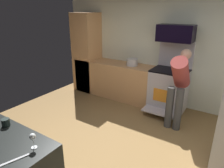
% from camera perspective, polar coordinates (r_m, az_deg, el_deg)
% --- Properties ---
extents(ground_plane, '(5.20, 4.80, 0.02)m').
position_cam_1_polar(ground_plane, '(3.57, -3.12, -17.54)').
color(ground_plane, olive).
extents(wall_back, '(5.20, 0.12, 2.60)m').
position_cam_1_polar(wall_back, '(4.97, 12.95, 9.65)').
color(wall_back, silver).
rests_on(wall_back, ground).
extents(lower_cabinet_run, '(2.40, 0.60, 0.90)m').
position_cam_1_polar(lower_cabinet_run, '(5.26, 1.62, 1.13)').
color(lower_cabinet_run, tan).
rests_on(lower_cabinet_run, ground).
extents(cabinet_column, '(0.60, 0.60, 2.10)m').
position_cam_1_polar(cabinet_column, '(5.67, -7.05, 8.70)').
color(cabinet_column, tan).
rests_on(cabinet_column, ground).
extents(oven_range, '(0.76, 0.94, 1.54)m').
position_cam_1_polar(oven_range, '(4.71, 15.67, -1.21)').
color(oven_range, '#BAB3BB').
rests_on(oven_range, ground).
extents(microwave, '(0.74, 0.38, 0.35)m').
position_cam_1_polar(microwave, '(4.51, 17.53, 13.49)').
color(microwave, black).
rests_on(microwave, oven_range).
extents(person_cook, '(0.31, 0.65, 1.48)m').
position_cam_1_polar(person_cook, '(3.98, 18.30, 0.16)').
color(person_cook, '#404040').
rests_on(person_cook, ground).
extents(wine_glass_near, '(0.06, 0.06, 0.16)m').
position_cam_1_polar(wine_glass_near, '(2.16, -21.46, -13.88)').
color(wine_glass_near, silver).
rests_on(wine_glass_near, counter_island).
extents(mug_coffee, '(0.09, 0.09, 0.09)m').
position_cam_1_polar(mug_coffee, '(2.70, -27.78, -9.54)').
color(mug_coffee, black).
rests_on(mug_coffee, counter_island).
extents(knife_chef, '(0.12, 0.29, 0.01)m').
position_cam_1_polar(knife_chef, '(2.14, -26.25, -18.88)').
color(knife_chef, '#B7BABF').
rests_on(knife_chef, counter_island).
extents(stock_pot, '(0.28, 0.28, 0.17)m').
position_cam_1_polar(stock_pot, '(4.91, 5.72, 6.15)').
color(stock_pot, '#BBB7BB').
rests_on(stock_pot, lower_cabinet_run).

